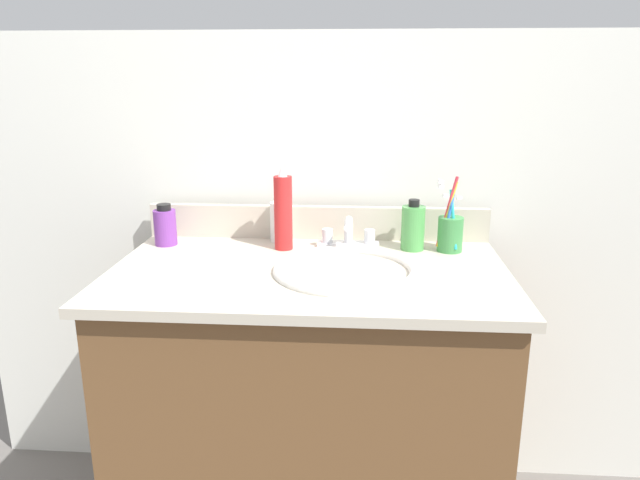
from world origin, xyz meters
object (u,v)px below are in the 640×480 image
bottle_spray_red (283,211)px  bottle_toner_green (413,227)px  faucet (348,237)px  cup_green (450,232)px  bottle_cream_purple (165,226)px  bottle_lotion_white (281,221)px

bottle_spray_red → bottle_toner_green: 0.33m
faucet → cup_green: 0.26m
bottle_cream_purple → bottle_toner_green: size_ratio=0.84×
faucet → bottle_lotion_white: (-0.18, 0.05, 0.03)m
bottle_cream_purple → bottle_toner_green: 0.65m
bottle_toner_green → bottle_lotion_white: bearing=171.3°
bottle_lotion_white → cup_green: cup_green is taller
faucet → bottle_lotion_white: bearing=164.3°
bottle_toner_green → cup_green: (0.09, -0.01, -0.01)m
faucet → bottle_lotion_white: 0.19m
bottle_cream_purple → cup_green: cup_green is taller
bottle_toner_green → cup_green: bearing=-5.1°
faucet → bottle_cream_purple: bearing=-179.5°
bottle_spray_red → bottle_lotion_white: bearing=102.0°
bottle_cream_purple → bottle_spray_red: bearing=-2.9°
faucet → bottle_cream_purple: size_ratio=1.46×
bottle_spray_red → bottle_toner_green: (0.33, 0.02, -0.04)m
bottle_lotion_white → cup_green: (0.44, -0.06, -0.00)m
bottle_cream_purple → bottle_toner_green: bottle_toner_green is taller
bottle_lotion_white → bottle_spray_red: bottle_spray_red is taller
faucet → bottle_spray_red: bearing=-173.0°
bottle_lotion_white → bottle_cream_purple: 0.31m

